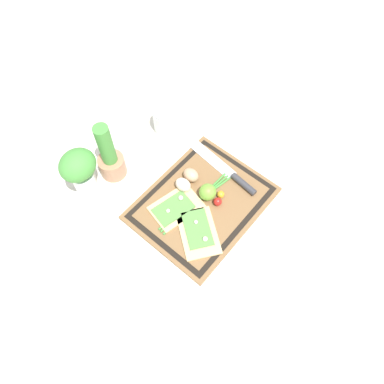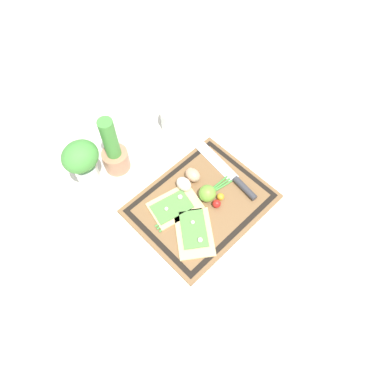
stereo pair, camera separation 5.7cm
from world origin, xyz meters
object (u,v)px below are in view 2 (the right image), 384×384
at_px(knife, 235,179).
at_px(egg_brown, 193,175).
at_px(cherry_tomato_yellow, 220,197).
at_px(pizza_slice_far, 174,206).
at_px(herb_pot, 114,152).
at_px(sauce_jar, 174,119).
at_px(egg_pink, 184,184).
at_px(pizza_slice_near, 194,232).
at_px(lime, 206,193).
at_px(herb_glass, 83,163).
at_px(cherry_tomato_red, 217,204).

relative_size(knife, egg_brown, 5.18).
bearing_deg(cherry_tomato_yellow, pizza_slice_far, 146.80).
relative_size(herb_pot, sauce_jar, 2.33).
bearing_deg(egg_pink, cherry_tomato_yellow, -63.63).
bearing_deg(knife, herb_pot, 125.84).
xyz_separation_m(egg_pink, cherry_tomato_yellow, (0.06, -0.12, -0.01)).
bearing_deg(herb_pot, egg_pink, -67.07).
bearing_deg(pizza_slice_near, sauce_jar, 55.01).
bearing_deg(herb_pot, cherry_tomato_yellow, -65.91).
xyz_separation_m(egg_pink, lime, (0.03, -0.08, 0.01)).
bearing_deg(pizza_slice_far, pizza_slice_near, -99.76).
height_order(sauce_jar, herb_glass, herb_glass).
xyz_separation_m(lime, cherry_tomato_yellow, (0.03, -0.04, -0.02)).
relative_size(sauce_jar, herb_glass, 0.48).
relative_size(pizza_slice_near, lime, 3.52).
distance_m(egg_brown, sauce_jar, 0.25).
distance_m(pizza_slice_far, cherry_tomato_yellow, 0.16).
xyz_separation_m(pizza_slice_near, cherry_tomato_yellow, (0.15, 0.03, 0.01)).
relative_size(egg_pink, lime, 0.99).
distance_m(egg_brown, cherry_tomato_red, 0.13).
bearing_deg(egg_brown, cherry_tomato_red, -98.08).
height_order(pizza_slice_near, egg_pink, egg_pink).
xyz_separation_m(knife, herb_pot, (-0.24, 0.34, 0.06)).
height_order(egg_brown, lime, lime).
relative_size(knife, egg_pink, 5.18).
xyz_separation_m(cherry_tomato_yellow, sauce_jar, (0.11, 0.34, 0.02)).
bearing_deg(cherry_tomato_yellow, lime, 127.66).
xyz_separation_m(cherry_tomato_red, cherry_tomato_yellow, (0.03, 0.01, -0.00)).
bearing_deg(pizza_slice_far, sauce_jar, 46.92).
bearing_deg(cherry_tomato_yellow, herb_glass, 127.11).
bearing_deg(egg_brown, knife, -47.92).
bearing_deg(egg_pink, herb_pot, 112.93).
xyz_separation_m(cherry_tomato_yellow, herb_glass, (-0.27, 0.35, 0.10)).
bearing_deg(pizza_slice_near, herb_glass, 107.18).
distance_m(pizza_slice_near, egg_pink, 0.17).
distance_m(pizza_slice_near, sauce_jar, 0.45).
xyz_separation_m(knife, cherry_tomato_red, (-0.12, -0.02, 0.01)).
relative_size(pizza_slice_near, sauce_jar, 1.97).
relative_size(pizza_slice_far, cherry_tomato_red, 6.46).
bearing_deg(pizza_slice_far, knife, -18.48).
relative_size(cherry_tomato_red, herb_pot, 0.12).
xyz_separation_m(knife, herb_glass, (-0.35, 0.34, 0.10)).
bearing_deg(sauce_jar, egg_pink, -126.51).
bearing_deg(sauce_jar, herb_pot, 177.50).
bearing_deg(knife, pizza_slice_near, -170.34).
xyz_separation_m(pizza_slice_far, cherry_tomato_yellow, (0.13, -0.08, 0.01)).
bearing_deg(cherry_tomato_red, herb_pot, 109.56).
relative_size(knife, cherry_tomato_yellow, 11.55).
bearing_deg(lime, pizza_slice_far, 154.76).
bearing_deg(sauce_jar, lime, -114.32).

